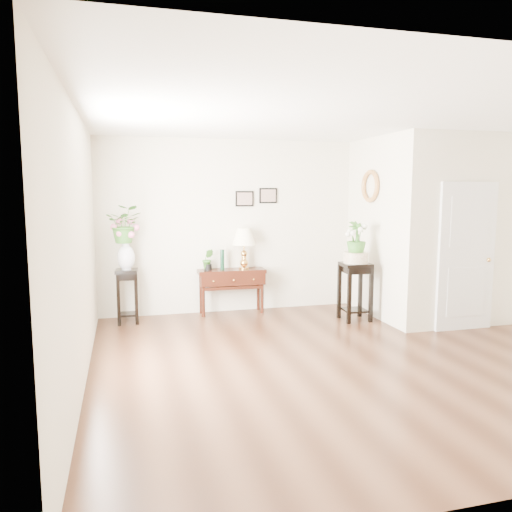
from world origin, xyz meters
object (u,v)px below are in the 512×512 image
object	(u,v)px
console_table	(232,291)
table_lamp	(244,247)
plant_stand_b	(355,292)
plant_stand_a	(127,296)

from	to	relation	value
console_table	table_lamp	xyz separation A→B (m)	(0.21, 0.00, 0.71)
plant_stand_b	table_lamp	bearing A→B (deg)	148.92
plant_stand_a	plant_stand_b	size ratio (longest dim) A/B	0.92
plant_stand_a	table_lamp	bearing A→B (deg)	6.34
console_table	plant_stand_b	bearing A→B (deg)	-26.44
console_table	table_lamp	size ratio (longest dim) A/B	1.62
table_lamp	plant_stand_b	xyz separation A→B (m)	(1.53, -0.92, -0.63)
console_table	plant_stand_a	world-z (taller)	plant_stand_a
table_lamp	plant_stand_b	bearing A→B (deg)	-31.08
console_table	plant_stand_a	xyz separation A→B (m)	(-1.64, -0.21, 0.05)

